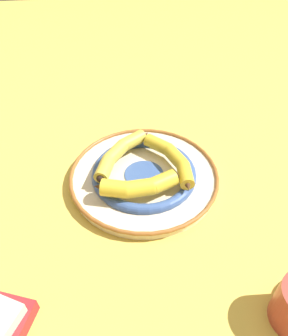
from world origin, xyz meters
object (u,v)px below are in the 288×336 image
Objects in this scene: banana_a at (119,153)px; banana_c at (173,159)px; decorative_bowl at (144,175)px; banana_b at (138,186)px.

banana_a is 0.90× the size of banana_c.
banana_c is at bearing 99.46° from decorative_bowl.
banana_b is 0.98× the size of banana_c.
decorative_bowl is 0.08m from banana_a.
decorative_bowl is 1.84× the size of banana_c.
decorative_bowl is at bearing 76.54° from banana_c.
decorative_bowl is 2.03× the size of banana_a.
decorative_bowl is at bearing 68.63° from banana_b.
banana_b reaches higher than banana_a.
banana_b is (0.11, 0.03, 0.00)m from banana_a.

